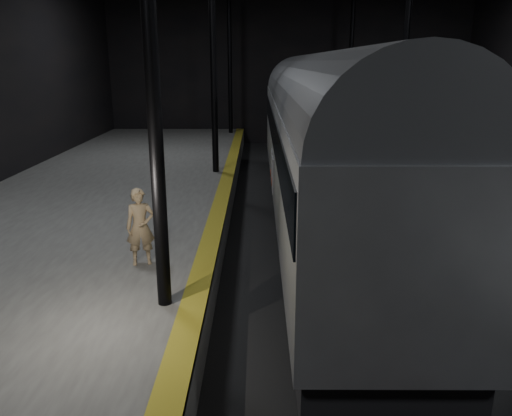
{
  "coord_description": "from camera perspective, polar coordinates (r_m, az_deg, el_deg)",
  "views": [
    {
      "loc": [
        -2.01,
        -12.68,
        5.46
      ],
      "look_at": [
        -2.06,
        -0.91,
        2.0
      ],
      "focal_mm": 35.0,
      "sensor_mm": 36.0,
      "label": 1
    }
  ],
  "objects": [
    {
      "name": "track",
      "position": [
        13.92,
        8.59,
        -6.6
      ],
      "size": [
        2.4,
        43.0,
        0.24
      ],
      "color": "#3F3328",
      "rests_on": "ground"
    },
    {
      "name": "woman",
      "position": [
        11.52,
        -13.07,
        -2.12
      ],
      "size": [
        0.73,
        0.58,
        1.77
      ],
      "primitive_type": "imported",
      "rotation": [
        0.0,
        0.0,
        0.26
      ],
      "color": "tan",
      "rests_on": "platform_left"
    },
    {
      "name": "platform_left",
      "position": [
        14.68,
        -21.8,
        -4.6
      ],
      "size": [
        9.0,
        43.8,
        1.0
      ],
      "primitive_type": "cube",
      "color": "#4A4A48",
      "rests_on": "ground"
    },
    {
      "name": "tactile_strip",
      "position": [
        13.49,
        -5.04,
        -2.96
      ],
      "size": [
        0.5,
        43.8,
        0.01
      ],
      "primitive_type": "cube",
      "color": "olive",
      "rests_on": "platform_left"
    },
    {
      "name": "train",
      "position": [
        16.67,
        7.25,
        8.2
      ],
      "size": [
        3.14,
        20.96,
        5.6
      ],
      "color": "#9EA0A6",
      "rests_on": "ground"
    },
    {
      "name": "ground",
      "position": [
        13.95,
        8.58,
        -6.86
      ],
      "size": [
        44.0,
        44.0,
        0.0
      ],
      "primitive_type": "plane",
      "color": "black",
      "rests_on": "ground"
    }
  ]
}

